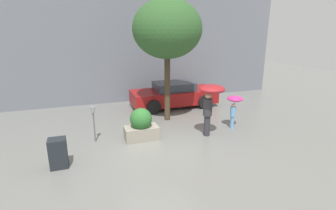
{
  "coord_description": "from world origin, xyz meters",
  "views": [
    {
      "loc": [
        -2.38,
        -7.78,
        4.01
      ],
      "look_at": [
        0.79,
        1.6,
        1.05
      ],
      "focal_mm": 28.0,
      "sensor_mm": 36.0,
      "label": 1
    }
  ],
  "objects_px": {
    "planter_box": "(141,125)",
    "street_tree": "(167,29)",
    "person_adult": "(211,97)",
    "parked_car_near": "(174,95)",
    "person_child": "(234,103)",
    "parking_meter": "(93,117)",
    "newspaper_box": "(58,153)"
  },
  "relations": [
    {
      "from": "planter_box",
      "to": "street_tree",
      "type": "relative_size",
      "value": 0.24
    },
    {
      "from": "person_adult",
      "to": "parked_car_near",
      "type": "relative_size",
      "value": 0.46
    },
    {
      "from": "person_child",
      "to": "parking_meter",
      "type": "bearing_deg",
      "value": 149.78
    },
    {
      "from": "person_adult",
      "to": "person_child",
      "type": "height_order",
      "value": "person_adult"
    },
    {
      "from": "planter_box",
      "to": "person_adult",
      "type": "height_order",
      "value": "person_adult"
    },
    {
      "from": "person_child",
      "to": "parked_car_near",
      "type": "distance_m",
      "value": 3.9
    },
    {
      "from": "person_adult",
      "to": "parking_meter",
      "type": "distance_m",
      "value": 4.29
    },
    {
      "from": "planter_box",
      "to": "person_adult",
      "type": "bearing_deg",
      "value": -12.11
    },
    {
      "from": "planter_box",
      "to": "parked_car_near",
      "type": "bearing_deg",
      "value": 54.38
    },
    {
      "from": "planter_box",
      "to": "street_tree",
      "type": "xyz_separation_m",
      "value": [
        1.59,
        1.74,
        3.35
      ]
    },
    {
      "from": "person_child",
      "to": "newspaper_box",
      "type": "relative_size",
      "value": 1.49
    },
    {
      "from": "newspaper_box",
      "to": "parking_meter",
      "type": "bearing_deg",
      "value": 53.86
    },
    {
      "from": "street_tree",
      "to": "person_adult",
      "type": "bearing_deg",
      "value": -68.17
    },
    {
      "from": "planter_box",
      "to": "parked_car_near",
      "type": "distance_m",
      "value": 4.41
    },
    {
      "from": "person_adult",
      "to": "parking_meter",
      "type": "relative_size",
      "value": 1.53
    },
    {
      "from": "person_child",
      "to": "street_tree",
      "type": "bearing_deg",
      "value": 115.32
    },
    {
      "from": "parked_car_near",
      "to": "street_tree",
      "type": "relative_size",
      "value": 0.85
    },
    {
      "from": "parked_car_near",
      "to": "newspaper_box",
      "type": "height_order",
      "value": "parked_car_near"
    },
    {
      "from": "parked_car_near",
      "to": "street_tree",
      "type": "xyz_separation_m",
      "value": [
        -0.97,
        -1.84,
        3.29
      ]
    },
    {
      "from": "person_adult",
      "to": "parking_meter",
      "type": "xyz_separation_m",
      "value": [
        -4.15,
        0.9,
        -0.6
      ]
    },
    {
      "from": "parking_meter",
      "to": "person_adult",
      "type": "bearing_deg",
      "value": -12.2
    },
    {
      "from": "person_adult",
      "to": "parking_meter",
      "type": "bearing_deg",
      "value": -132.34
    },
    {
      "from": "person_adult",
      "to": "parked_car_near",
      "type": "distance_m",
      "value": 4.23
    },
    {
      "from": "person_child",
      "to": "street_tree",
      "type": "relative_size",
      "value": 0.26
    },
    {
      "from": "planter_box",
      "to": "parking_meter",
      "type": "height_order",
      "value": "parking_meter"
    },
    {
      "from": "person_child",
      "to": "parking_meter",
      "type": "relative_size",
      "value": 1.02
    },
    {
      "from": "parking_meter",
      "to": "parked_car_near",
      "type": "bearing_deg",
      "value": 37.47
    },
    {
      "from": "person_adult",
      "to": "person_child",
      "type": "xyz_separation_m",
      "value": [
        1.33,
        0.46,
        -0.49
      ]
    },
    {
      "from": "planter_box",
      "to": "person_adult",
      "type": "relative_size",
      "value": 0.61
    },
    {
      "from": "parked_car_near",
      "to": "street_tree",
      "type": "distance_m",
      "value": 3.9
    },
    {
      "from": "parking_meter",
      "to": "newspaper_box",
      "type": "bearing_deg",
      "value": -126.14
    },
    {
      "from": "street_tree",
      "to": "parking_meter",
      "type": "relative_size",
      "value": 3.92
    }
  ]
}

